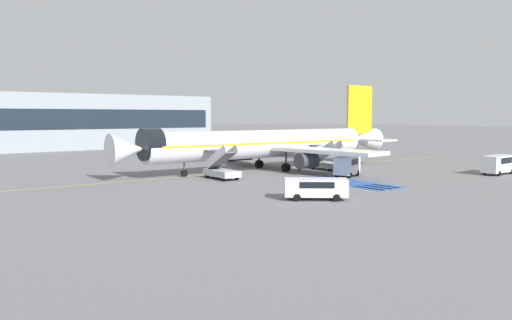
# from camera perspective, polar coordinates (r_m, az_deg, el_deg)

# --- Properties ---
(ground_plane) EXTENTS (600.00, 600.00, 0.00)m
(ground_plane) POSITION_cam_1_polar(r_m,az_deg,el_deg) (64.59, 0.22, -1.29)
(ground_plane) COLOR slate
(apron_leadline_yellow) EXTENTS (76.65, 1.80, 0.01)m
(apron_leadline_yellow) POSITION_cam_1_polar(r_m,az_deg,el_deg) (65.35, 0.72, -1.21)
(apron_leadline_yellow) COLOR gold
(apron_leadline_yellow) RESTS_ON ground_plane
(apron_stand_patch_blue) EXTENTS (4.80, 12.09, 0.01)m
(apron_stand_patch_blue) POSITION_cam_1_polar(r_m,az_deg,el_deg) (54.40, 10.37, -2.57)
(apron_stand_patch_blue) COLOR #2856A8
(apron_stand_patch_blue) RESTS_ON ground_plane
(apron_walkway_bar_0) EXTENTS (0.44, 3.60, 0.01)m
(apron_walkway_bar_0) POSITION_cam_1_polar(r_m,az_deg,el_deg) (49.91, 11.97, -3.28)
(apron_walkway_bar_0) COLOR silver
(apron_walkway_bar_0) RESTS_ON ground_plane
(apron_walkway_bar_1) EXTENTS (0.44, 3.60, 0.01)m
(apron_walkway_bar_1) POSITION_cam_1_polar(r_m,az_deg,el_deg) (50.82, 12.86, -3.15)
(apron_walkway_bar_1) COLOR silver
(apron_walkway_bar_1) RESTS_ON ground_plane
(apron_walkway_bar_2) EXTENTS (0.44, 3.60, 0.01)m
(apron_walkway_bar_2) POSITION_cam_1_polar(r_m,az_deg,el_deg) (51.73, 13.72, -3.02)
(apron_walkway_bar_2) COLOR silver
(apron_walkway_bar_2) RESTS_ON ground_plane
(apron_walkway_bar_3) EXTENTS (0.44, 3.60, 0.01)m
(apron_walkway_bar_3) POSITION_cam_1_polar(r_m,az_deg,el_deg) (52.66, 14.55, -2.90)
(apron_walkway_bar_3) COLOR silver
(apron_walkway_bar_3) RESTS_ON ground_plane
(airliner) EXTENTS (42.14, 32.44, 11.68)m
(airliner) POSITION_cam_1_polar(r_m,az_deg,el_deg) (65.48, 1.23, 1.87)
(airliner) COLOR silver
(airliner) RESTS_ON ground_plane
(boarding_stairs_forward) EXTENTS (2.30, 5.27, 4.05)m
(boarding_stairs_forward) POSITION_cam_1_polar(r_m,az_deg,el_deg) (56.64, -3.97, -1.19)
(boarding_stairs_forward) COLOR #ADB2BA
(boarding_stairs_forward) RESTS_ON ground_plane
(boarding_stairs_aft) EXTENTS (2.30, 5.27, 4.08)m
(boarding_stairs_aft) POSITION_cam_1_polar(r_m,az_deg,el_deg) (66.65, 8.05, -0.28)
(boarding_stairs_aft) COLOR #ADB2BA
(boarding_stairs_aft) RESTS_ON ground_plane
(fuel_tanker) EXTENTS (4.24, 11.07, 3.65)m
(fuel_tanker) POSITION_cam_1_polar(r_m,az_deg,el_deg) (83.37, -4.32, 1.41)
(fuel_tanker) COLOR #38383D
(fuel_tanker) RESTS_ON ground_plane
(service_van_0) EXTENTS (5.47, 2.20, 2.33)m
(service_van_0) POSITION_cam_1_polar(r_m,az_deg,el_deg) (67.81, 25.96, -0.33)
(service_van_0) COLOR silver
(service_van_0) RESTS_ON ground_plane
(service_van_1) EXTENTS (4.60, 3.37, 2.35)m
(service_van_1) POSITION_cam_1_polar(r_m,az_deg,el_deg) (59.86, 10.38, -0.54)
(service_van_1) COLOR silver
(service_van_1) RESTS_ON ground_plane
(service_van_2) EXTENTS (5.40, 4.92, 1.80)m
(service_van_2) POSITION_cam_1_polar(r_m,az_deg,el_deg) (42.93, 6.87, -3.07)
(service_van_2) COLOR silver
(service_van_2) RESTS_ON ground_plane
(ground_crew_0) EXTENTS (0.24, 0.44, 1.60)m
(ground_crew_0) POSITION_cam_1_polar(r_m,az_deg,el_deg) (65.00, 4.98, -0.46)
(ground_crew_0) COLOR #2D2D33
(ground_crew_0) RESTS_ON ground_plane
(ground_crew_1) EXTENTS (0.47, 0.46, 1.74)m
(ground_crew_1) POSITION_cam_1_polar(r_m,az_deg,el_deg) (70.12, 10.06, -0.04)
(ground_crew_1) COLOR #191E38
(ground_crew_1) RESTS_ON ground_plane
(terminal_building) EXTENTS (76.92, 12.10, 11.78)m
(terminal_building) POSITION_cam_1_polar(r_m,az_deg,el_deg) (113.01, -23.71, 4.00)
(terminal_building) COLOR #89939E
(terminal_building) RESTS_ON ground_plane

